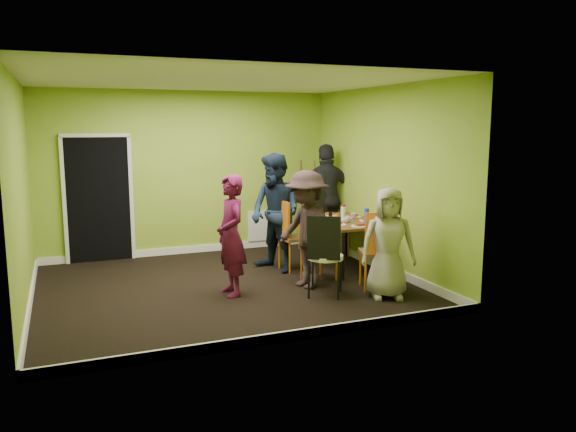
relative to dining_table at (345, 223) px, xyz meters
name	(u,v)px	position (x,y,z in m)	size (l,w,h in m)	color
ground	(226,286)	(-2.05, -0.35, -0.70)	(5.00, 5.00, 0.00)	black
room_walls	(222,216)	(-2.07, -0.31, 0.29)	(5.04, 4.54, 2.82)	#7EA52A
dining_table	(345,223)	(0.00, 0.00, 0.00)	(0.90, 1.50, 0.75)	black
chair_left_far	(290,231)	(-0.89, 0.10, -0.08)	(0.48, 0.47, 1.09)	orange
chair_left_near	(314,242)	(-0.80, -0.57, -0.12)	(0.51, 0.51, 1.03)	orange
chair_back_end	(326,208)	(0.11, 0.91, 0.12)	(0.57, 0.64, 1.15)	orange
chair_front_end	(379,246)	(-0.20, -1.34, -0.08)	(0.57, 0.57, 1.09)	orange
chair_bentwood	(325,252)	(-0.99, -1.32, -0.09)	(0.58, 0.58, 1.09)	black
easel	(314,204)	(0.15, 1.51, 0.11)	(0.65, 0.61, 1.62)	brown
plate_near_left	(319,217)	(-0.26, 0.41, 0.06)	(0.27, 0.27, 0.01)	white
plate_near_right	(337,225)	(-0.33, -0.36, 0.06)	(0.27, 0.27, 0.01)	white
plate_far_back	(330,215)	(-0.02, 0.50, 0.06)	(0.26, 0.26, 0.01)	white
plate_far_front	(360,226)	(-0.08, -0.59, 0.06)	(0.25, 0.25, 0.01)	white
plate_wall_back	(353,217)	(0.25, 0.21, 0.06)	(0.27, 0.27, 0.01)	white
plate_wall_front	(366,220)	(0.28, -0.17, 0.06)	(0.23, 0.23, 0.01)	white
thermos	(343,213)	(-0.04, 0.00, 0.16)	(0.08, 0.08, 0.22)	white
blue_bottle	(367,215)	(0.20, -0.30, 0.16)	(0.07, 0.07, 0.22)	blue
orange_bottle	(338,216)	(-0.05, 0.16, 0.10)	(0.03, 0.03, 0.09)	orange
glass_mid	(330,215)	(-0.15, 0.22, 0.11)	(0.06, 0.06, 0.10)	black
glass_back	(343,212)	(0.17, 0.43, 0.10)	(0.07, 0.07, 0.10)	black
glass_front	(370,221)	(0.19, -0.42, 0.10)	(0.07, 0.07, 0.09)	black
cup_a	(347,220)	(-0.09, -0.22, 0.10)	(0.11, 0.11, 0.09)	white
cup_b	(353,216)	(0.19, 0.09, 0.10)	(0.09, 0.09, 0.09)	white
person_standing	(231,236)	(-2.08, -0.77, 0.10)	(0.58, 0.38, 1.59)	#570E37
person_left_far	(276,213)	(-1.10, 0.17, 0.21)	(0.88, 0.68, 1.80)	#131E30
person_left_near	(307,230)	(-1.02, -0.81, 0.11)	(1.04, 0.60, 1.61)	black
person_back_end	(327,199)	(0.19, 1.05, 0.26)	(1.11, 0.46, 1.90)	black
person_front_end	(388,243)	(-0.25, -1.65, 0.02)	(0.70, 0.46, 1.44)	#9C9488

